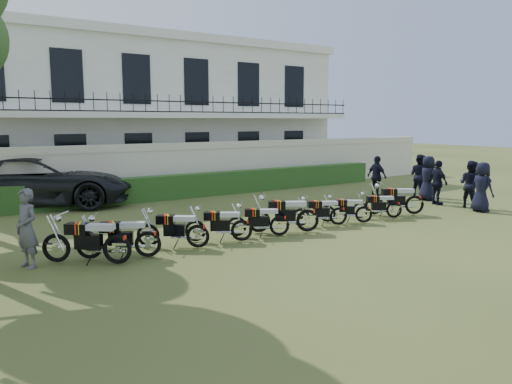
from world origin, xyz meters
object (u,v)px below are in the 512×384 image
(motorcycle_6, at_px, (339,212))
(officer_1, at_px, (470,184))
(motorcycle_4, at_px, (280,221))
(officer_3, at_px, (428,178))
(motorcycle_5, at_px, (308,215))
(officer_5, at_px, (377,177))
(motorcycle_9, at_px, (415,200))
(motorcycle_7, at_px, (364,210))
(motorcycle_8, at_px, (394,206))
(motorcycle_1, at_px, (148,238))
(inspector, at_px, (27,228))
(motorcycle_2, at_px, (198,230))
(motorcycle_0, at_px, (117,242))
(motorcycle_3, at_px, (242,225))
(officer_4, at_px, (419,175))
(suv, at_px, (37,182))
(officer_0, at_px, (482,187))
(officer_2, at_px, (438,183))

(motorcycle_6, height_order, officer_1, officer_1)
(motorcycle_4, distance_m, officer_3, 9.13)
(motorcycle_5, height_order, officer_5, officer_5)
(motorcycle_4, relative_size, motorcycle_9, 0.87)
(motorcycle_7, height_order, motorcycle_8, motorcycle_8)
(motorcycle_9, distance_m, officer_1, 3.01)
(motorcycle_1, relative_size, inspector, 1.01)
(motorcycle_2, bearing_deg, motorcycle_7, -52.68)
(motorcycle_0, relative_size, motorcycle_1, 0.95)
(motorcycle_4, relative_size, inspector, 0.89)
(motorcycle_2, relative_size, motorcycle_5, 0.84)
(motorcycle_4, distance_m, inspector, 6.51)
(motorcycle_5, bearing_deg, motorcycle_7, -58.63)
(motorcycle_3, relative_size, officer_3, 0.87)
(motorcycle_4, relative_size, officer_4, 0.87)
(motorcycle_0, distance_m, officer_3, 13.84)
(suv, bearing_deg, motorcycle_6, -121.58)
(suv, bearing_deg, motorcycle_5, -128.23)
(officer_0, distance_m, officer_1, 0.90)
(motorcycle_3, distance_m, officer_3, 10.32)
(motorcycle_9, bearing_deg, motorcycle_4, 121.54)
(motorcycle_0, height_order, motorcycle_6, motorcycle_0)
(motorcycle_9, height_order, officer_4, officer_4)
(officer_1, relative_size, officer_2, 1.02)
(motorcycle_6, relative_size, motorcycle_9, 0.88)
(motorcycle_6, distance_m, motorcycle_9, 3.44)
(motorcycle_1, bearing_deg, officer_2, -57.69)
(motorcycle_4, height_order, officer_0, officer_0)
(motorcycle_3, relative_size, officer_0, 0.89)
(officer_3, distance_m, officer_5, 2.07)
(suv, bearing_deg, motorcycle_9, -110.86)
(officer_5, bearing_deg, motorcycle_2, 110.35)
(officer_2, bearing_deg, motorcycle_1, 108.46)
(officer_0, height_order, officer_4, officer_4)
(officer_3, distance_m, officer_4, 1.10)
(officer_2, bearing_deg, officer_3, -19.55)
(motorcycle_1, xyz_separation_m, motorcycle_2, (1.40, 0.13, -0.02))
(motorcycle_4, bearing_deg, motorcycle_8, -60.30)
(motorcycle_3, relative_size, inspector, 0.90)
(motorcycle_0, distance_m, officer_1, 13.57)
(motorcycle_0, bearing_deg, motorcycle_2, -43.33)
(motorcycle_6, bearing_deg, officer_5, -31.17)
(motorcycle_8, bearing_deg, motorcycle_3, 119.91)
(motorcycle_8, bearing_deg, motorcycle_9, -58.55)
(motorcycle_7, height_order, suv, suv)
(motorcycle_1, bearing_deg, motorcycle_9, -61.84)
(officer_0, bearing_deg, suv, 58.46)
(motorcycle_8, relative_size, officer_1, 0.84)
(motorcycle_0, height_order, motorcycle_7, motorcycle_0)
(motorcycle_0, xyz_separation_m, officer_4, (14.31, 2.92, 0.38))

